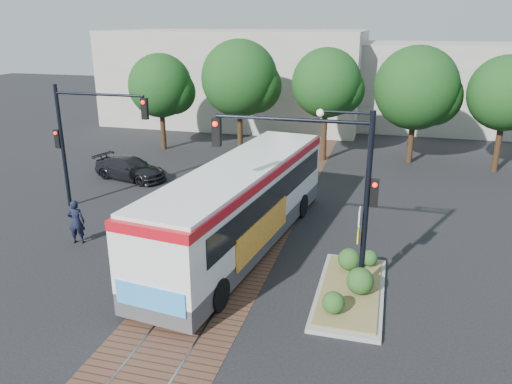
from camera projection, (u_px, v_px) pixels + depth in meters
ground at (225, 264)px, 18.94m from camera, size 120.00×120.00×0.00m
trackbed at (253, 225)px, 22.59m from camera, size 3.60×40.00×0.02m
tree_row at (323, 85)px, 32.05m from camera, size 26.40×5.60×7.67m
warehouses at (322, 80)px, 44.07m from camera, size 40.00×13.00×8.00m
city_bus at (242, 201)px, 19.89m from camera, size 4.38×13.19×3.47m
traffic_island at (352, 284)px, 16.82m from camera, size 2.20×5.20×1.13m
signal_pole_main at (329, 173)px, 15.89m from camera, size 5.49×0.46×6.00m
signal_pole_left at (81, 131)px, 23.41m from camera, size 4.99×0.34×6.00m
officer at (76, 222)px, 20.48m from camera, size 0.78×0.62×1.88m
parked_car at (130, 168)px, 28.94m from camera, size 4.81×2.87×1.31m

